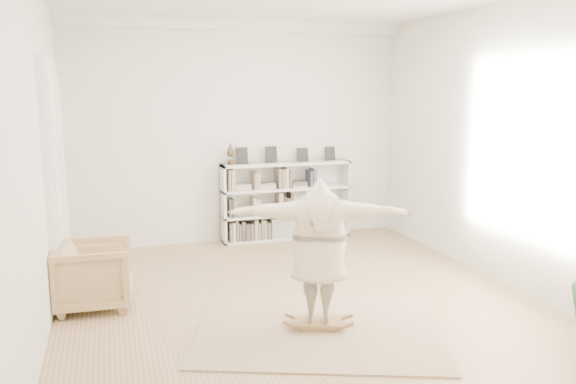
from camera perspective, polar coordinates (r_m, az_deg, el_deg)
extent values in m
plane|color=#936E4C|center=(6.85, 0.99, -10.96)|extent=(6.00, 6.00, 0.00)
plane|color=silver|center=(9.30, -4.95, 6.02)|extent=(5.50, 0.00, 5.50)
plane|color=silver|center=(3.74, 16.01, -0.55)|extent=(5.50, 0.00, 5.50)
plane|color=silver|center=(6.12, -24.16, 3.01)|extent=(0.00, 6.00, 6.00)
plane|color=silver|center=(7.76, 20.72, 4.57)|extent=(0.00, 6.00, 6.00)
cube|color=white|center=(9.28, -5.03, 16.58)|extent=(5.50, 0.12, 0.18)
cube|color=white|center=(7.45, -22.58, 1.14)|extent=(0.08, 1.78, 2.92)
cube|color=silver|center=(7.06, -22.67, 0.67)|extent=(0.06, 0.78, 2.80)
cube|color=silver|center=(7.85, -22.20, 1.59)|extent=(0.06, 0.78, 2.80)
cube|color=silver|center=(9.20, -6.58, -1.29)|extent=(0.04, 0.35, 1.30)
cube|color=silver|center=(9.84, 5.85, -0.53)|extent=(0.04, 0.35, 1.30)
cube|color=silver|center=(9.61, -0.43, -0.73)|extent=(2.20, 0.04, 1.30)
cube|color=silver|center=(9.61, -0.15, -4.59)|extent=(2.20, 0.35, 0.04)
cube|color=silver|center=(9.51, -0.15, -2.20)|extent=(2.20, 0.35, 0.04)
cube|color=silver|center=(9.43, -0.15, 0.35)|extent=(2.20, 0.35, 0.04)
cube|color=silver|center=(9.36, -0.15, 2.88)|extent=(2.20, 0.35, 0.04)
cube|color=black|center=(9.20, -4.71, 3.59)|extent=(0.18, 0.07, 0.24)
cube|color=black|center=(9.32, -1.71, 3.71)|extent=(0.18, 0.07, 0.24)
cube|color=black|center=(9.49, 1.49, 3.83)|extent=(0.18, 0.07, 0.24)
cube|color=black|center=(9.66, 4.29, 3.92)|extent=(0.18, 0.07, 0.24)
imported|color=tan|center=(6.92, -19.08, -7.94)|extent=(0.88, 0.86, 0.77)
cube|color=tan|center=(6.11, 3.10, -13.58)|extent=(3.05, 2.76, 0.02)
cube|color=brown|center=(6.08, 3.10, -13.01)|extent=(0.57, 0.46, 0.03)
cube|color=brown|center=(6.10, 3.10, -13.32)|extent=(0.34, 0.17, 0.04)
cube|color=brown|center=(6.10, 3.10, -13.32)|extent=(0.34, 0.17, 0.04)
cube|color=brown|center=(6.08, 3.10, -13.01)|extent=(0.20, 0.12, 0.10)
cube|color=brown|center=(6.08, 3.10, -13.01)|extent=(0.20, 0.12, 0.10)
imported|color=beige|center=(5.81, 3.18, -5.63)|extent=(1.93, 1.14, 1.52)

